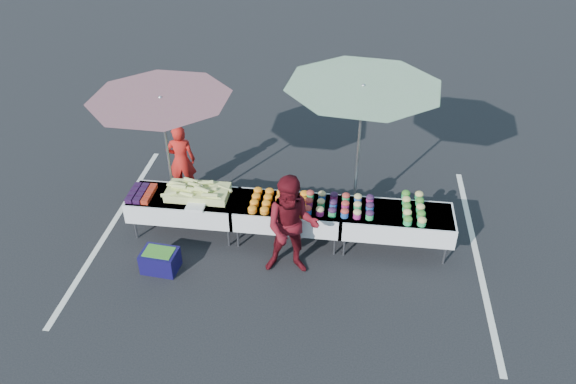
# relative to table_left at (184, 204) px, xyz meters

# --- Properties ---
(ground) EXTENTS (80.00, 80.00, 0.00)m
(ground) POSITION_rel_table_left_xyz_m (1.80, 0.00, -0.58)
(ground) COLOR black
(stripe_left) EXTENTS (0.10, 5.00, 0.00)m
(stripe_left) POSITION_rel_table_left_xyz_m (-1.40, 0.00, -0.58)
(stripe_left) COLOR silver
(stripe_left) RESTS_ON ground
(stripe_right) EXTENTS (0.10, 5.00, 0.00)m
(stripe_right) POSITION_rel_table_left_xyz_m (5.00, 0.00, -0.58)
(stripe_right) COLOR silver
(stripe_right) RESTS_ON ground
(table_left) EXTENTS (1.86, 0.81, 0.75)m
(table_left) POSITION_rel_table_left_xyz_m (0.00, 0.00, 0.00)
(table_left) COLOR white
(table_left) RESTS_ON ground
(table_center) EXTENTS (1.86, 0.81, 0.75)m
(table_center) POSITION_rel_table_left_xyz_m (1.80, 0.00, 0.00)
(table_center) COLOR white
(table_center) RESTS_ON ground
(table_right) EXTENTS (1.86, 0.81, 0.75)m
(table_right) POSITION_rel_table_left_xyz_m (3.60, 0.00, 0.00)
(table_right) COLOR white
(table_right) RESTS_ON ground
(berry_punnets) EXTENTS (0.40, 0.54, 0.08)m
(berry_punnets) POSITION_rel_table_left_xyz_m (-0.71, -0.06, 0.21)
(berry_punnets) COLOR black
(berry_punnets) RESTS_ON table_left
(corn_pile) EXTENTS (1.16, 0.57, 0.26)m
(corn_pile) POSITION_rel_table_left_xyz_m (0.24, 0.04, 0.26)
(corn_pile) COLOR #D1E173
(corn_pile) RESTS_ON table_left
(plastic_bags) EXTENTS (0.30, 0.25, 0.05)m
(plastic_bags) POSITION_rel_table_left_xyz_m (0.30, -0.30, 0.19)
(plastic_bags) COLOR white
(plastic_bags) RESTS_ON table_left
(carrot_bowls) EXTENTS (0.95, 0.69, 0.11)m
(carrot_bowls) POSITION_rel_table_left_xyz_m (1.65, -0.01, 0.22)
(carrot_bowls) COLOR orange
(carrot_bowls) RESTS_ON table_center
(potato_cups) EXTENTS (1.14, 0.58, 0.16)m
(potato_cups) POSITION_rel_table_left_xyz_m (2.65, 0.00, 0.25)
(potato_cups) COLOR #214F9D
(potato_cups) RESTS_ON table_right
(bean_baskets) EXTENTS (0.36, 0.86, 0.15)m
(bean_baskets) POSITION_rel_table_left_xyz_m (3.86, 0.08, 0.24)
(bean_baskets) COLOR green
(bean_baskets) RESTS_ON table_right
(vendor) EXTENTS (0.58, 0.44, 1.46)m
(vendor) POSITION_rel_table_left_xyz_m (-0.38, 1.16, 0.15)
(vendor) COLOR red
(vendor) RESTS_ON ground
(customer) EXTENTS (0.90, 0.72, 1.76)m
(customer) POSITION_rel_table_left_xyz_m (1.95, -0.75, 0.30)
(customer) COLOR #570D14
(customer) RESTS_ON ground
(umbrella_left) EXTENTS (3.11, 3.11, 2.40)m
(umbrella_left) POSITION_rel_table_left_xyz_m (-0.32, 0.40, 1.60)
(umbrella_left) COLOR black
(umbrella_left) RESTS_ON ground
(umbrella_right) EXTENTS (3.17, 3.17, 2.62)m
(umbrella_right) POSITION_rel_table_left_xyz_m (2.90, 0.80, 1.79)
(umbrella_right) COLOR black
(umbrella_right) RESTS_ON ground
(storage_bin) EXTENTS (0.60, 0.46, 0.37)m
(storage_bin) POSITION_rel_table_left_xyz_m (-0.15, -1.02, -0.39)
(storage_bin) COLOR #110D42
(storage_bin) RESTS_ON ground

